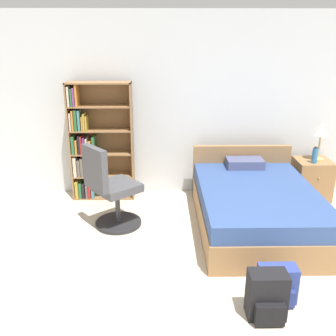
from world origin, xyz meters
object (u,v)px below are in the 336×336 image
at_px(bed, 255,205).
at_px(nightstand, 311,179).
at_px(bookshelf, 94,145).
at_px(backpack_black, 267,297).
at_px(office_chair, 111,191).
at_px(water_bottle, 315,155).
at_px(backpack_blue, 277,285).
at_px(table_lamp, 321,132).

xyz_separation_m(bed, nightstand, (1.03, 0.85, 0.01)).
distance_m(bookshelf, backpack_black, 3.20).
relative_size(office_chair, water_bottle, 4.58).
bearing_deg(bookshelf, backpack_black, -54.30).
bearing_deg(nightstand, bed, -140.47).
relative_size(bed, backpack_blue, 5.84).
bearing_deg(bookshelf, nightstand, -1.50).
distance_m(bookshelf, backpack_blue, 3.14).
xyz_separation_m(backpack_blue, backpack_black, (-0.15, -0.20, 0.04)).
bearing_deg(backpack_blue, backpack_black, -126.79).
bearing_deg(office_chair, bed, 0.11).
bearing_deg(bed, nightstand, 39.53).
bearing_deg(water_bottle, backpack_black, -118.13).
distance_m(bookshelf, bed, 2.36).
xyz_separation_m(water_bottle, backpack_black, (-1.26, -2.35, -0.49)).
bearing_deg(bookshelf, bed, -23.75).
bearing_deg(backpack_blue, bookshelf, 130.08).
bearing_deg(backpack_black, table_lamp, 61.36).
height_order(office_chair, water_bottle, office_chair).
xyz_separation_m(nightstand, table_lamp, (0.06, 0.02, 0.70)).
distance_m(bed, office_chair, 1.79).
relative_size(bookshelf, office_chair, 1.57).
relative_size(office_chair, nightstand, 1.85).
bearing_deg(water_bottle, bookshelf, 176.34).
height_order(bed, water_bottle, water_bottle).
xyz_separation_m(bed, table_lamp, (1.09, 0.87, 0.71)).
bearing_deg(water_bottle, office_chair, -165.07).
height_order(office_chair, backpack_blue, office_chair).
bearing_deg(table_lamp, office_chair, -162.99).
xyz_separation_m(office_chair, water_bottle, (2.75, 0.73, 0.20)).
height_order(nightstand, backpack_blue, nightstand).
xyz_separation_m(bookshelf, nightstand, (3.14, -0.08, -0.51)).
distance_m(table_lamp, backpack_black, 2.95).
height_order(office_chair, table_lamp, table_lamp).
xyz_separation_m(nightstand, backpack_blue, (-1.16, -2.27, -0.12)).
xyz_separation_m(office_chair, backpack_black, (1.50, -1.62, -0.28)).
relative_size(table_lamp, backpack_blue, 1.55).
xyz_separation_m(bed, backpack_black, (-0.28, -1.62, -0.07)).
bearing_deg(table_lamp, nightstand, -157.49).
bearing_deg(bookshelf, water_bottle, -3.66).
xyz_separation_m(office_chair, nightstand, (2.80, 0.85, -0.19)).
distance_m(table_lamp, water_bottle, 0.35).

